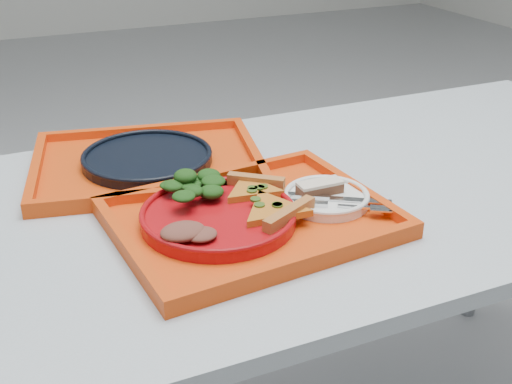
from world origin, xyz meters
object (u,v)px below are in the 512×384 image
tray_main (251,222)px  dinner_plate (218,218)px  navy_plate (147,159)px  dessert_bar (320,188)px  tray_far (148,165)px

tray_main → dinner_plate: 0.06m
navy_plate → dessert_bar: size_ratio=3.21×
tray_main → navy_plate: navy_plate is taller
dinner_plate → dessert_bar: size_ratio=3.21×
tray_far → dessert_bar: (0.24, -0.29, 0.03)m
dinner_plate → tray_far: bearing=98.7°
tray_far → dinner_plate: (0.04, -0.29, 0.02)m
dinner_plate → navy_plate: 0.29m
dessert_bar → tray_main: bearing=-174.1°
dinner_plate → navy_plate: dinner_plate is taller
tray_main → navy_plate: size_ratio=1.73×
dinner_plate → tray_main: bearing=-10.3°
tray_main → dessert_bar: dessert_bar is taller
tray_main → navy_plate: bearing=103.2°
navy_plate → tray_far: bearing=0.0°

